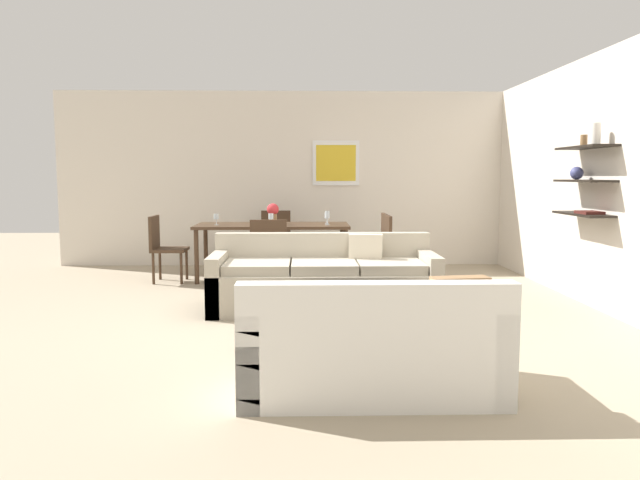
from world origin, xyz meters
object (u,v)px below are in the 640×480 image
object	(u,v)px
coffee_table	(365,319)
wine_glass_foot	(271,217)
dining_chair_foot	(269,250)
sofa_beige	(324,282)
dining_chair_right_far	(376,240)
dining_chair_head	(276,236)
dining_chair_left_near	(163,244)
centerpiece_vase	(273,212)
wine_glass_left_near	(216,217)
dining_table	(273,229)
loveseat_white	(372,347)
wine_glass_right_far	(327,216)
dining_chair_right_near	(380,243)
decorative_bowl	(366,293)
wine_glass_right_near	(327,215)

from	to	relation	value
coffee_table	wine_glass_foot	bearing A→B (deg)	109.12
coffee_table	dining_chair_foot	distance (m)	2.49
sofa_beige	dining_chair_right_far	size ratio (longest dim) A/B	2.66
dining_chair_right_far	dining_chair_foot	world-z (taller)	same
dining_chair_right_far	sofa_beige	bearing A→B (deg)	-110.99
dining_chair_head	dining_chair_left_near	world-z (taller)	same
coffee_table	centerpiece_vase	bearing A→B (deg)	107.11
dining_chair_head	dining_chair_foot	distance (m)	1.67
wine_glass_left_near	dining_table	bearing A→B (deg)	8.10
loveseat_white	wine_glass_left_near	bearing A→B (deg)	111.00
sofa_beige	wine_glass_right_far	world-z (taller)	wine_glass_right_far
dining_chair_right_near	dining_chair_right_far	world-z (taller)	same
loveseat_white	dining_chair_right_near	bearing A→B (deg)	82.17
dining_chair_left_near	dining_chair_foot	distance (m)	1.57
loveseat_white	dining_chair_right_far	xyz separation A→B (m)	(0.57, 4.50, 0.21)
decorative_bowl	dining_chair_head	size ratio (longest dim) A/B	0.42
dining_chair_head	wine_glass_right_far	xyz separation A→B (m)	(0.74, -0.73, 0.35)
sofa_beige	loveseat_white	xyz separation A→B (m)	(0.23, -2.42, 0.00)
dining_table	wine_glass_right_near	world-z (taller)	wine_glass_right_near
dining_chair_head	centerpiece_vase	bearing A→B (deg)	-89.46
decorative_bowl	dining_table	world-z (taller)	dining_table
dining_table	dining_chair_right_far	xyz separation A→B (m)	(1.44, 0.19, -0.18)
dining_chair_foot	wine_glass_foot	xyz separation A→B (m)	(-0.00, 0.47, 0.37)
dining_chair_head	dining_chair_left_near	distance (m)	1.76
sofa_beige	coffee_table	distance (m)	1.27
coffee_table	wine_glass_right_near	world-z (taller)	wine_glass_right_near
dining_chair_left_near	wine_glass_left_near	distance (m)	0.78
coffee_table	centerpiece_vase	world-z (taller)	centerpiece_vase
sofa_beige	wine_glass_foot	distance (m)	1.75
dining_table	wine_glass_left_near	world-z (taller)	wine_glass_left_near
wine_glass_right_near	centerpiece_vase	size ratio (longest dim) A/B	0.65
wine_glass_right_far	centerpiece_vase	bearing A→B (deg)	-168.23
dining_table	wine_glass_right_near	bearing A→B (deg)	-8.10
loveseat_white	wine_glass_foot	bearing A→B (deg)	102.46
sofa_beige	wine_glass_right_far	bearing A→B (deg)	87.05
coffee_table	dining_chair_left_near	world-z (taller)	dining_chair_left_near
dining_table	dining_chair_left_near	world-z (taller)	dining_chair_left_near
dining_chair_right_far	wine_glass_right_far	distance (m)	0.78
loveseat_white	wine_glass_right_far	distance (m)	4.45
dining_chair_head	wine_glass_right_near	xyz separation A→B (m)	(0.74, -0.94, 0.38)
sofa_beige	dining_chair_right_far	world-z (taller)	dining_chair_right_far
dining_chair_right_far	loveseat_white	bearing A→B (deg)	-97.17
dining_chair_right_near	wine_glass_right_near	world-z (taller)	wine_glass_right_near
dining_chair_foot	wine_glass_foot	size ratio (longest dim) A/B	5.18
sofa_beige	wine_glass_right_far	size ratio (longest dim) A/B	15.44
dining_chair_right_far	wine_glass_left_near	distance (m)	2.23
coffee_table	wine_glass_right_near	bearing A→B (deg)	93.98
coffee_table	wine_glass_right_far	bearing A→B (deg)	93.72
dining_chair_right_near	dining_chair_foot	xyz separation A→B (m)	(-1.44, -0.64, 0.00)
sofa_beige	wine_glass_foot	size ratio (longest dim) A/B	13.77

